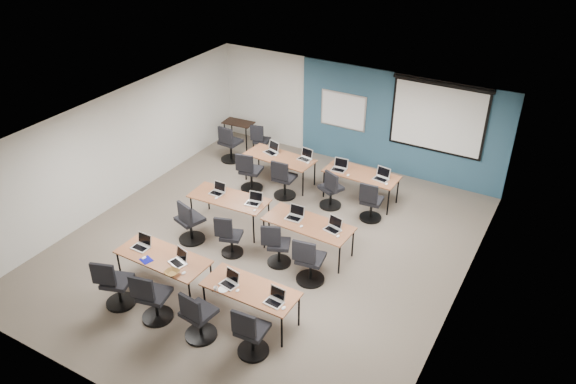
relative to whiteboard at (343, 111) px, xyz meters
The scene contains 58 objects.
floor 4.67m from the whiteboard, 86.12° to the right, with size 8.00×9.00×0.02m, color #6B6354.
ceiling 4.61m from the whiteboard, 86.12° to the right, with size 8.00×9.00×0.02m, color white.
wall_back 0.32m from the whiteboard, 13.87° to the left, with size 8.00×0.04×2.70m, color beige.
wall_front 8.93m from the whiteboard, 88.08° to the right, with size 8.00×0.04×2.70m, color beige.
wall_left 5.77m from the whiteboard, 129.90° to the right, with size 0.04×9.00×2.70m, color beige.
wall_right 6.17m from the whiteboard, 45.83° to the right, with size 0.04×9.00×2.70m, color beige.
blue_accent_panel 1.55m from the whiteboard, ahead, with size 5.50×0.04×2.70m, color #3D5977.
whiteboard is the anchor object (origin of this frame).
projector_screen 2.54m from the whiteboard, ahead, with size 2.40×0.10×1.82m.
training_table_front_left 6.62m from the whiteboard, 95.76° to the right, with size 1.84×0.76×0.73m.
training_table_front_right 6.67m from the whiteboard, 78.91° to the right, with size 1.72×0.72×0.73m.
training_table_mid_left 4.32m from the whiteboard, 100.79° to the right, with size 1.78×0.74×0.73m.
training_table_mid_right 4.44m from the whiteboard, 74.13° to the right, with size 1.86×0.78×0.73m.
training_table_back_left 2.22m from the whiteboard, 113.12° to the right, with size 1.79×0.74×0.73m.
training_table_back_right 2.28m from the whiteboard, 52.69° to the right, with size 1.78×0.74×0.73m.
laptop_0 6.65m from the whiteboard, 100.39° to the right, with size 0.33×0.28×0.25m.
mouse_0 6.87m from the whiteboard, 97.71° to the right, with size 0.07×0.10×0.04m, color white.
task_chair_0 7.54m from the whiteboard, 98.46° to the right, with size 0.57×0.55×1.03m.
laptop_1 6.57m from the whiteboard, 92.38° to the right, with size 0.32×0.28×0.25m.
mouse_1 6.79m from the whiteboard, 89.92° to the right, with size 0.06×0.10×0.03m, color white.
task_chair_1 7.42m from the whiteboard, 91.93° to the right, with size 0.56×0.56×1.04m.
laptop_2 6.66m from the whiteboard, 82.25° to the right, with size 0.31×0.26×0.24m.
mouse_2 6.80m from the whiteboard, 80.49° to the right, with size 0.05×0.09×0.03m, color white.
task_chair_2 7.43m from the whiteboard, 84.33° to the right, with size 0.56×0.56×1.04m.
laptop_3 6.86m from the whiteboard, 74.54° to the right, with size 0.31×0.26×0.24m.
mouse_3 7.00m from the whiteboard, 73.07° to the right, with size 0.06×0.10×0.04m, color white.
task_chair_3 7.46m from the whiteboard, 76.64° to the right, with size 0.54×0.54×1.02m.
laptop_4 4.33m from the whiteboard, 105.23° to the right, with size 0.31×0.27×0.24m.
mouse_4 4.52m from the whiteboard, 103.14° to the right, with size 0.06×0.09×0.03m, color white.
task_chair_4 5.35m from the whiteboard, 103.01° to the right, with size 0.58×0.57×1.04m.
laptop_5 4.16m from the whiteboard, 92.64° to the right, with size 0.32×0.27×0.24m.
mouse_5 4.41m from the whiteboard, 90.18° to the right, with size 0.06×0.09×0.03m, color white.
task_chair_5 5.19m from the whiteboard, 91.99° to the right, with size 0.48×0.47×0.95m.
laptop_6 4.30m from the whiteboard, 78.32° to the right, with size 0.34×0.29×0.26m.
mouse_6 4.59m from the whiteboard, 75.50° to the right, with size 0.06×0.09×0.03m, color white.
task_chair_6 5.06m from the whiteboard, 80.20° to the right, with size 0.52×0.49×0.97m.
laptop_7 4.55m from the whiteboard, 67.30° to the right, with size 0.33×0.28×0.25m.
mouse_7 4.80m from the whiteboard, 66.04° to the right, with size 0.06×0.09×0.03m, color white.
task_chair_7 5.42m from the whiteboard, 71.79° to the right, with size 0.56×0.56×1.04m.
laptop_8 2.21m from the whiteboard, 121.96° to the right, with size 0.35×0.30×0.27m.
mouse_8 2.24m from the whiteboard, 116.20° to the right, with size 0.06×0.10×0.04m, color white.
task_chair_8 3.08m from the whiteboard, 116.09° to the right, with size 0.56×0.56×1.03m.
laptop_9 1.84m from the whiteboard, 96.94° to the right, with size 0.33×0.28×0.25m.
mouse_9 2.00m from the whiteboard, 91.17° to the right, with size 0.06×0.10×0.04m, color white.
task_chair_9 2.74m from the whiteboard, 98.39° to the right, with size 0.55×0.55×1.02m.
laptop_10 2.05m from the whiteboard, 66.88° to the right, with size 0.34×0.29×0.26m.
mouse_10 2.34m from the whiteboard, 61.40° to the right, with size 0.06×0.10×0.03m, color white.
task_chair_10 2.71m from the whiteboard, 70.67° to the right, with size 0.56×0.53×1.01m.
laptop_11 2.58m from the whiteboard, 43.38° to the right, with size 0.34×0.29×0.26m.
mouse_11 2.86m from the whiteboard, 43.45° to the right, with size 0.06×0.10×0.04m, color white.
task_chair_11 3.21m from the whiteboard, 52.48° to the right, with size 0.51×0.51×0.99m.
blue_mousepad 6.88m from the whiteboard, 97.09° to the right, with size 0.22×0.19×0.01m, color #080A82.
snack_bowl 6.90m from the whiteboard, 91.35° to the right, with size 0.31×0.31×0.08m, color brown.
snack_plate 6.86m from the whiteboard, 82.57° to the right, with size 0.18×0.18×0.01m, color white.
coffee_cup 6.93m from the whiteboard, 83.47° to the right, with size 0.05×0.05×0.05m, color white.
utility_table 3.09m from the whiteboard, 167.03° to the right, with size 0.85×0.47×0.75m.
spare_chair_a 2.47m from the whiteboard, 157.03° to the right, with size 0.46×0.46×0.95m.
spare_chair_b 3.20m from the whiteboard, 149.15° to the right, with size 0.58×0.58×1.05m.
Camera 1 is at (5.25, -8.29, 7.11)m, focal length 35.00 mm.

